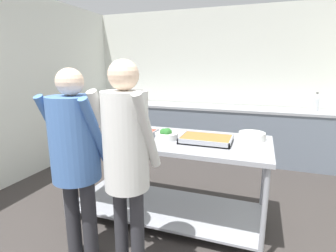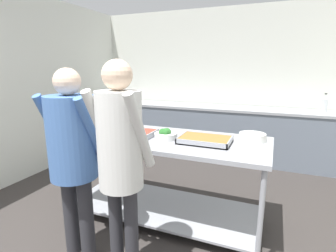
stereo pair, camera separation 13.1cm
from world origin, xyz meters
name	(u,v)px [view 2 (the right image)]	position (x,y,z in m)	size (l,w,h in m)	color
wall_rear	(214,82)	(0.00, 4.18, 1.32)	(4.57, 0.06, 2.65)	silver
wall_left	(33,87)	(-2.26, 2.09, 1.32)	(0.06, 4.30, 2.65)	silver
back_counter	(208,131)	(0.00, 3.81, 0.46)	(4.41, 0.65, 0.92)	slate
serving_counter	(164,164)	(0.07, 1.60, 0.61)	(2.09, 0.88, 0.91)	#9EA0A8
sauce_pan	(93,129)	(-0.72, 1.47, 0.95)	(0.37, 0.23, 0.08)	#9EA0A8
serving_tray_vegetables	(133,133)	(-0.27, 1.56, 0.93)	(0.47, 0.31, 0.05)	#9EA0A8
broccoli_bowl	(166,135)	(0.11, 1.55, 0.95)	(0.23, 0.23, 0.11)	silver
serving_tray_roast	(205,140)	(0.51, 1.59, 0.93)	(0.49, 0.34, 0.05)	#9EA0A8
plate_stack	(252,137)	(0.92, 1.83, 0.94)	(0.27, 0.27, 0.07)	white
guest_serving_left	(120,150)	(0.11, 0.73, 1.04)	(0.44, 0.35, 1.67)	#2D2D33
guest_serving_right	(73,147)	(-0.38, 0.79, 0.99)	(0.48, 0.38, 1.61)	#2D2D33
water_bottle	(325,103)	(1.82, 3.89, 1.06)	(0.08, 0.08, 0.29)	silver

